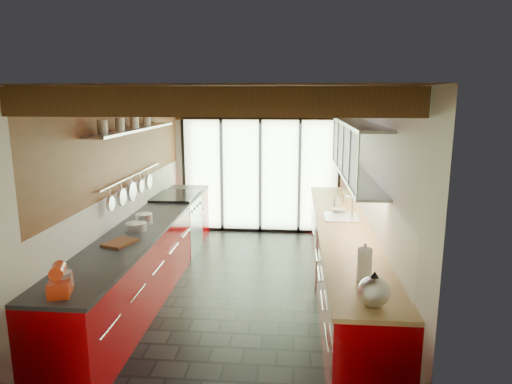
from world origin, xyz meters
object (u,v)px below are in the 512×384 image
stand_mixer (61,281)px  soap_bottle (337,200)px  paper_towel (364,265)px  bowl (339,210)px  kettle (374,290)px

stand_mixer → soap_bottle: bearing=52.4°
paper_towel → bowl: bearing=90.0°
kettle → paper_towel: bearing=90.0°
bowl → kettle: bearing=-90.0°
paper_towel → bowl: size_ratio=1.90×
soap_bottle → stand_mixer: bearing=-127.6°
soap_bottle → bowl: 0.35m
stand_mixer → kettle: 2.54m
soap_bottle → paper_towel: bearing=-90.0°
bowl → paper_towel: bearing=-90.0°
stand_mixer → bowl: size_ratio=1.79×
kettle → soap_bottle: kettle is taller
stand_mixer → soap_bottle: (2.54, 3.29, -0.02)m
stand_mixer → soap_bottle: 4.16m
bowl → soap_bottle: bearing=90.0°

